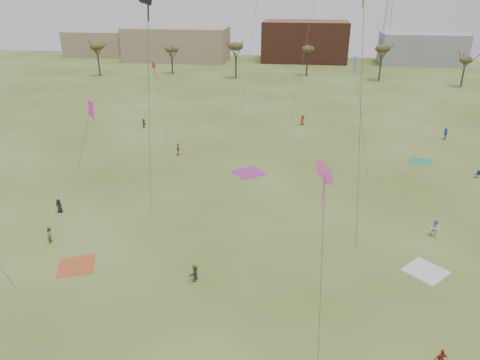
# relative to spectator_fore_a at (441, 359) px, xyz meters

# --- Properties ---
(ground) EXTENTS (260.00, 260.00, 0.00)m
(ground) POSITION_rel_spectator_fore_a_xyz_m (-14.42, 2.18, -0.72)
(ground) COLOR #3C5A1C
(ground) RESTS_ON ground
(spectator_fore_a) EXTENTS (0.90, 0.54, 1.44)m
(spectator_fore_a) POSITION_rel_spectator_fore_a_xyz_m (0.00, 0.00, 0.00)
(spectator_fore_a) COLOR #9D311B
(spectator_fore_a) RESTS_ON ground
(spectator_fore_b) EXTENTS (0.77, 0.90, 1.62)m
(spectator_fore_b) POSITION_rel_spectator_fore_a_xyz_m (-31.34, 10.13, 0.09)
(spectator_fore_b) COLOR tan
(spectator_fore_b) RESTS_ON ground
(spectator_fore_c) EXTENTS (0.73, 1.39, 1.43)m
(spectator_fore_c) POSITION_rel_spectator_fore_a_xyz_m (-16.93, 6.39, -0.01)
(spectator_fore_c) COLOR brown
(spectator_fore_c) RESTS_ON ground
(flyer_mid_a) EXTENTS (0.74, 0.49, 1.49)m
(flyer_mid_a) POSITION_rel_spectator_fore_a_xyz_m (-33.56, 15.58, 0.02)
(flyer_mid_a) COLOR black
(flyer_mid_a) RESTS_ON ground
(spectator_mid_d) EXTENTS (0.66, 1.10, 1.75)m
(spectator_mid_d) POSITION_rel_spectator_fore_a_xyz_m (-25.95, 33.73, 0.16)
(spectator_mid_d) COLOR #AF497C
(spectator_mid_d) RESTS_ON ground
(spectator_mid_e) EXTENTS (1.14, 1.13, 1.86)m
(spectator_mid_e) POSITION_rel_spectator_fore_a_xyz_m (3.67, 16.06, 0.21)
(spectator_mid_e) COLOR silver
(spectator_mid_e) RESTS_ON ground
(flyer_far_a) EXTENTS (1.20, 1.35, 1.49)m
(flyer_far_a) POSITION_rel_spectator_fore_a_xyz_m (-35.15, 45.60, 0.02)
(flyer_far_a) COLOR #296220
(flyer_far_a) RESTS_ON ground
(flyer_far_b) EXTENTS (1.02, 0.85, 1.78)m
(flyer_far_b) POSITION_rel_spectator_fore_a_xyz_m (-8.98, 50.78, 0.17)
(flyer_far_b) COLOR #BC3A20
(flyer_far_b) RESTS_ON ground
(flyer_far_c) EXTENTS (0.84, 1.24, 1.77)m
(flyer_far_c) POSITION_rel_spectator_fore_a_xyz_m (12.84, 46.31, 0.17)
(flyer_far_c) COLOR navy
(flyer_far_c) RESTS_ON ground
(blanket_red) EXTENTS (3.80, 3.80, 0.03)m
(blanket_red) POSITION_rel_spectator_fore_a_xyz_m (-27.28, 6.88, -0.72)
(blanket_red) COLOR #C25026
(blanket_red) RESTS_ON ground
(blanket_cream) EXTENTS (4.13, 4.13, 0.03)m
(blanket_cream) POSITION_rel_spectator_fore_a_xyz_m (1.63, 10.28, -0.72)
(blanket_cream) COLOR silver
(blanket_cream) RESTS_ON ground
(blanket_plum) EXTENTS (4.79, 4.79, 0.03)m
(blanket_plum) POSITION_rel_spectator_fore_a_xyz_m (-15.49, 28.81, -0.72)
(blanket_plum) COLOR #A0318B
(blanket_plum) RESTS_ON ground
(blanket_olive) EXTENTS (3.54, 3.54, 0.03)m
(blanket_olive) POSITION_rel_spectator_fore_a_xyz_m (7.02, 35.94, -0.72)
(blanket_olive) COLOR #30845C
(blanket_olive) RESTS_ON ground
(camp_chair_right) EXTENTS (0.73, 0.71, 0.87)m
(camp_chair_right) POSITION_rel_spectator_fore_a_xyz_m (12.59, 31.31, -0.46)
(camp_chair_right) COLOR #132036
(camp_chair_right) RESTS_ON ground
(kites_aloft) EXTENTS (53.48, 60.81, 27.74)m
(kites_aloft) POSITION_rel_spectator_fore_a_xyz_m (-17.58, 24.99, 19.24)
(kites_aloft) COLOR #2884E4
(kites_aloft) RESTS_ON ground
(tree_line) EXTENTS (117.44, 49.32, 8.91)m
(tree_line) POSITION_rel_spectator_fore_a_xyz_m (-17.27, 81.31, 6.37)
(tree_line) COLOR #3A2B1E
(tree_line) RESTS_ON ground
(building_tan) EXTENTS (32.00, 14.00, 10.00)m
(building_tan) POSITION_rel_spectator_fore_a_xyz_m (-49.42, 117.18, 4.28)
(building_tan) COLOR #937F60
(building_tan) RESTS_ON ground
(building_brick) EXTENTS (26.00, 16.00, 12.00)m
(building_brick) POSITION_rel_spectator_fore_a_xyz_m (-9.42, 122.18, 5.28)
(building_brick) COLOR brown
(building_brick) RESTS_ON ground
(building_grey) EXTENTS (24.00, 12.00, 9.00)m
(building_grey) POSITION_rel_spectator_fore_a_xyz_m (25.58, 120.18, 3.78)
(building_grey) COLOR gray
(building_grey) RESTS_ON ground
(building_tan_west) EXTENTS (20.00, 12.00, 8.00)m
(building_tan_west) POSITION_rel_spectator_fore_a_xyz_m (-79.42, 124.18, 3.28)
(building_tan_west) COLOR #937F60
(building_tan_west) RESTS_ON ground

